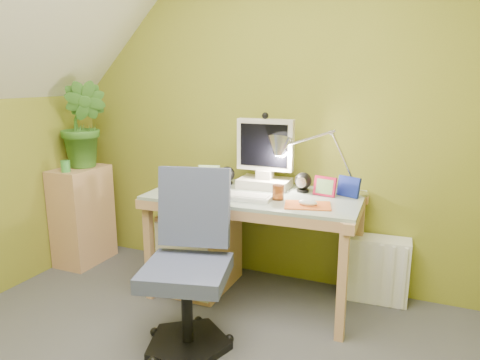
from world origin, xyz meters
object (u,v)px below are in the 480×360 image
at_px(desk_lamp, 333,148).
at_px(radiator, 375,269).
at_px(side_ledge, 83,215).
at_px(monitor, 265,150).
at_px(task_chair, 186,271).
at_px(potted_plant, 84,125).
at_px(desk, 255,246).

height_order(desk_lamp, radiator, desk_lamp).
xyz_separation_m(side_ledge, radiator, (2.20, 0.26, -0.17)).
bearing_deg(monitor, desk_lamp, -2.17).
relative_size(side_ledge, radiator, 1.78).
xyz_separation_m(desk_lamp, radiator, (0.29, 0.09, -0.80)).
bearing_deg(task_chair, potted_plant, 135.75).
distance_m(monitor, task_chair, 1.02).
distance_m(monitor, desk_lamp, 0.45).
xyz_separation_m(monitor, radiator, (0.74, 0.09, -0.76)).
height_order(desk_lamp, potted_plant, potted_plant).
bearing_deg(task_chair, monitor, 67.81).
height_order(monitor, side_ledge, monitor).
bearing_deg(side_ledge, desk_lamp, 4.98).
xyz_separation_m(potted_plant, task_chair, (1.30, -0.75, -0.64)).
bearing_deg(radiator, side_ledge, -176.60).
height_order(desk, side_ledge, side_ledge).
bearing_deg(desk, potted_plant, 174.94).
relative_size(potted_plant, task_chair, 0.73).
relative_size(desk, radiator, 3.12).
distance_m(monitor, side_ledge, 1.58).
bearing_deg(monitor, radiator, 4.76).
distance_m(desk_lamp, potted_plant, 1.87).
relative_size(desk, task_chair, 1.49).
distance_m(desk_lamp, radiator, 0.85).
xyz_separation_m(desk, task_chair, (-0.12, -0.69, 0.09)).
distance_m(desk, task_chair, 0.70).
distance_m(desk, monitor, 0.64).
bearing_deg(monitor, potted_plant, -177.48).
relative_size(desk_lamp, radiator, 1.40).
bearing_deg(task_chair, radiator, 33.75).
height_order(side_ledge, potted_plant, potted_plant).
relative_size(side_ledge, task_chair, 0.85).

